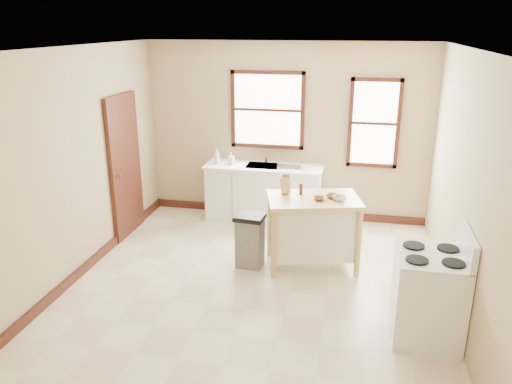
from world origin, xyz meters
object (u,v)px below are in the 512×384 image
at_px(dish_rack, 291,165).
at_px(knife_block, 285,186).
at_px(gas_stove, 429,283).
at_px(soap_bottle_a, 217,156).
at_px(bowl_a, 319,199).
at_px(trash_bin, 250,241).
at_px(soap_bottle_b, 231,158).
at_px(bowl_b, 333,196).
at_px(bowl_c, 339,198).
at_px(kitchen_island, 312,232).
at_px(pepper_grinder, 301,189).

distance_m(dish_rack, knife_block, 1.32).
height_order(dish_rack, gas_stove, gas_stove).
xyz_separation_m(dish_rack, knife_block, (0.11, -1.31, 0.08)).
height_order(soap_bottle_a, bowl_a, soap_bottle_a).
bearing_deg(soap_bottle_a, knife_block, -34.57).
bearing_deg(trash_bin, soap_bottle_b, 117.37).
xyz_separation_m(bowl_a, bowl_b, (0.16, 0.12, 0.00)).
height_order(soap_bottle_a, bowl_c, soap_bottle_a).
xyz_separation_m(soap_bottle_b, bowl_a, (1.52, -1.49, -0.05)).
relative_size(kitchen_island, bowl_c, 6.78).
relative_size(soap_bottle_a, pepper_grinder, 1.54).
distance_m(knife_block, trash_bin, 0.85).
bearing_deg(soap_bottle_a, pepper_grinder, -30.22).
bearing_deg(bowl_b, bowl_c, -41.48).
xyz_separation_m(dish_rack, bowl_a, (0.56, -1.47, -0.00)).
relative_size(soap_bottle_a, bowl_c, 1.36).
height_order(soap_bottle_b, trash_bin, soap_bottle_b).
xyz_separation_m(kitchen_island, bowl_a, (0.07, -0.06, 0.49)).
height_order(soap_bottle_b, bowl_a, soap_bottle_b).
bearing_deg(trash_bin, pepper_grinder, 29.73).
bearing_deg(bowl_c, kitchen_island, 175.98).
distance_m(dish_rack, trash_bin, 1.72).
height_order(pepper_grinder, gas_stove, gas_stove).
relative_size(dish_rack, kitchen_island, 0.32).
height_order(dish_rack, pepper_grinder, pepper_grinder).
bearing_deg(dish_rack, knife_block, -70.81).
height_order(kitchen_island, trash_bin, kitchen_island).
height_order(soap_bottle_b, gas_stove, gas_stove).
xyz_separation_m(dish_rack, gas_stove, (1.78, -2.71, -0.38)).
relative_size(soap_bottle_b, bowl_a, 1.22).
bearing_deg(kitchen_island, bowl_a, -55.95).
bearing_deg(trash_bin, bowl_a, 12.76).
relative_size(dish_rack, bowl_b, 2.23).
height_order(soap_bottle_a, bowl_b, soap_bottle_a).
xyz_separation_m(bowl_a, trash_bin, (-0.87, -0.11, -0.61)).
relative_size(pepper_grinder, trash_bin, 0.21).
height_order(bowl_c, trash_bin, bowl_c).
height_order(dish_rack, knife_block, knife_block).
xyz_separation_m(knife_block, pepper_grinder, (0.20, 0.01, -0.03)).
distance_m(knife_block, pepper_grinder, 0.20).
relative_size(soap_bottle_b, pepper_grinder, 1.28).
height_order(dish_rack, trash_bin, dish_rack).
relative_size(bowl_a, bowl_c, 0.93).
bearing_deg(kitchen_island, dish_rack, 94.70).
xyz_separation_m(soap_bottle_b, kitchen_island, (1.45, -1.43, -0.54)).
distance_m(dish_rack, bowl_a, 1.57).
bearing_deg(soap_bottle_a, bowl_b, -24.46).
height_order(soap_bottle_b, kitchen_island, soap_bottle_b).
distance_m(soap_bottle_b, gas_stove, 3.89).
xyz_separation_m(soap_bottle_b, dish_rack, (0.96, -0.02, -0.05)).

